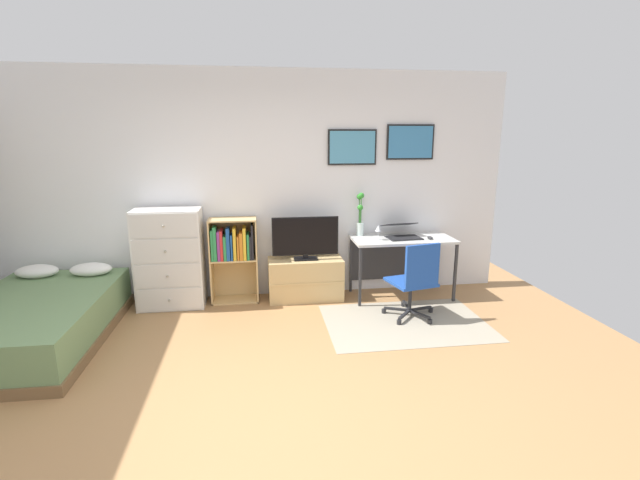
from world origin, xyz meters
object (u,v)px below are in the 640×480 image
object	(u,v)px
bamboo_vase	(361,216)
television	(306,239)
tv_stand	(306,279)
bookshelf	(234,251)
desk	(401,247)
dresser	(170,258)
laptop	(402,231)
bed	(36,320)
office_chair	(416,279)
computer_mouse	(430,238)
wine_glass	(379,229)

from	to	relation	value
bamboo_vase	television	bearing A→B (deg)	-168.33
tv_stand	television	world-z (taller)	television
bookshelf	desk	distance (m)	2.02
desk	television	bearing A→B (deg)	-179.45
dresser	television	distance (m)	1.57
bookshelf	television	xyz separation A→B (m)	(0.85, -0.06, 0.14)
dresser	laptop	size ratio (longest dim) A/B	2.47
bed	laptop	world-z (taller)	laptop
bookshelf	desk	bearing A→B (deg)	-1.52
television	laptop	bearing A→B (deg)	-0.12
dresser	office_chair	distance (m)	2.77
office_chair	laptop	xyz separation A→B (m)	(0.08, 0.77, 0.35)
laptop	tv_stand	bearing A→B (deg)	173.74
dresser	television	xyz separation A→B (m)	(1.56, -0.01, 0.18)
dresser	laptop	distance (m)	2.75
bed	office_chair	bearing A→B (deg)	0.77
computer_mouse	bamboo_vase	distance (m)	0.87
bed	television	distance (m)	2.86
office_chair	laptop	size ratio (longest dim) A/B	1.86
bed	dresser	distance (m)	1.43
bed	computer_mouse	xyz separation A→B (m)	(4.17, 0.64, 0.53)
bed	wine_glass	size ratio (longest dim) A/B	11.41
bamboo_vase	computer_mouse	bearing A→B (deg)	-21.02
bookshelf	bamboo_vase	bearing A→B (deg)	2.90
computer_mouse	office_chair	bearing A→B (deg)	-122.17
desk	laptop	bearing A→B (deg)	-75.44
computer_mouse	wine_glass	size ratio (longest dim) A/B	0.58
computer_mouse	bamboo_vase	world-z (taller)	bamboo_vase
bookshelf	computer_mouse	bearing A→B (deg)	-5.52
dresser	bamboo_vase	bearing A→B (deg)	3.44
bed	desk	size ratio (longest dim) A/B	1.69
dresser	bamboo_vase	size ratio (longest dim) A/B	2.16
desk	wine_glass	distance (m)	0.44
bed	bamboo_vase	bearing A→B (deg)	15.92
bamboo_vase	wine_glass	xyz separation A→B (m)	(0.16, -0.26, -0.11)
dresser	office_chair	world-z (taller)	dresser
office_chair	laptop	bearing A→B (deg)	71.05
tv_stand	computer_mouse	world-z (taller)	computer_mouse
laptop	wine_glass	distance (m)	0.35
television	laptop	xyz separation A→B (m)	(1.18, -0.00, 0.05)
desk	computer_mouse	xyz separation A→B (m)	(0.31, -0.17, 0.15)
bamboo_vase	wine_glass	size ratio (longest dim) A/B	2.95
laptop	computer_mouse	bearing A→B (deg)	-32.43
tv_stand	desk	xyz separation A→B (m)	(1.17, -0.01, 0.35)
laptop	computer_mouse	world-z (taller)	laptop
bookshelf	wine_glass	distance (m)	1.73
bookshelf	dresser	bearing A→B (deg)	-175.39
bookshelf	bamboo_vase	distance (m)	1.58
bookshelf	office_chair	xyz separation A→B (m)	(1.94, -0.84, -0.16)
bed	computer_mouse	size ratio (longest dim) A/B	19.76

